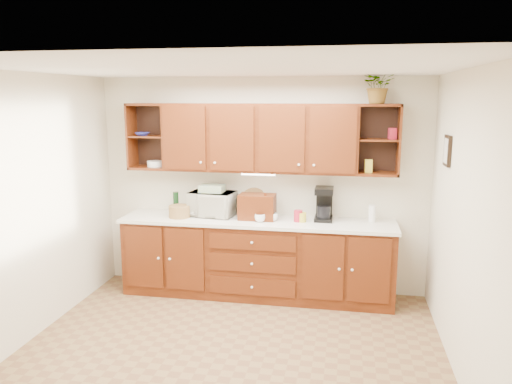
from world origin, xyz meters
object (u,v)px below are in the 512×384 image
at_px(coffee_maker, 324,204).
at_px(microwave, 212,204).
at_px(bread_box, 257,207).
at_px(potted_plant, 379,85).

bearing_deg(coffee_maker, microwave, -179.01).
bearing_deg(bread_box, microwave, 172.87).
distance_m(microwave, bread_box, 0.57).
bearing_deg(bread_box, potted_plant, 2.51).
bearing_deg(microwave, potted_plant, 6.54).
distance_m(bread_box, potted_plant, 1.94).
distance_m(bread_box, coffee_maker, 0.78).
relative_size(coffee_maker, potted_plant, 0.99).
bearing_deg(potted_plant, bread_box, -177.51).
xyz_separation_m(microwave, potted_plant, (1.91, -0.01, 1.40)).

